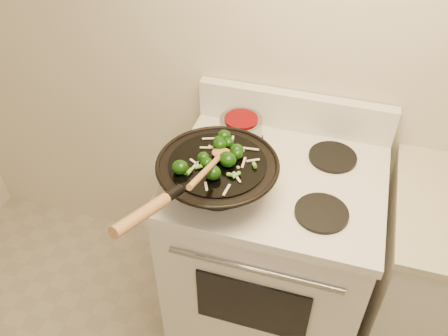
% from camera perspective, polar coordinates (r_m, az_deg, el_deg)
% --- Properties ---
extents(stove, '(0.78, 0.67, 1.08)m').
position_cam_1_polar(stove, '(2.06, 5.52, -10.03)').
color(stove, white).
rests_on(stove, ground).
extents(wok, '(0.41, 0.67, 0.25)m').
position_cam_1_polar(wok, '(1.59, -0.87, -0.94)').
color(wok, black).
rests_on(wok, stove).
extents(stirfry, '(0.26, 0.29, 0.05)m').
position_cam_1_polar(stirfry, '(1.56, -0.72, 1.51)').
color(stirfry, black).
rests_on(stirfry, wok).
extents(wooden_spoon, '(0.07, 0.33, 0.13)m').
position_cam_1_polar(wooden_spoon, '(1.50, -1.24, 0.70)').
color(wooden_spoon, '#AA7343').
rests_on(wooden_spoon, wok).
extents(saucepan, '(0.17, 0.27, 0.10)m').
position_cam_1_polar(saucepan, '(1.83, 2.03, 4.72)').
color(saucepan, '#92959A').
rests_on(saucepan, stove).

